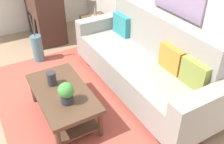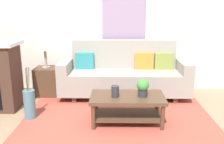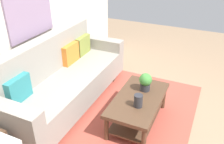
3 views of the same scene
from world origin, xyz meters
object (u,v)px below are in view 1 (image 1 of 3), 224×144
(potted_plant_tabletop, at_px, (66,93))
(fireplace, at_px, (44,10))
(throw_pillow_orange, at_px, (172,58))
(floor_vase, at_px, (38,49))
(couch, at_px, (144,63))
(side_table, at_px, (96,31))
(tabletop_vase, at_px, (52,79))
(throw_pillow_teal, at_px, (122,25))
(throw_pillow_olive, at_px, (195,74))
(coffee_table, at_px, (63,98))

(potted_plant_tabletop, relative_size, fireplace, 0.23)
(throw_pillow_orange, height_order, floor_vase, throw_pillow_orange)
(couch, height_order, side_table, couch)
(tabletop_vase, distance_m, fireplace, 2.19)
(throw_pillow_teal, bearing_deg, throw_pillow_olive, 0.00)
(throw_pillow_olive, bearing_deg, floor_vase, -152.15)
(tabletop_vase, relative_size, fireplace, 0.15)
(coffee_table, xyz_separation_m, potted_plant_tabletop, (0.22, -0.02, 0.26))
(throw_pillow_orange, xyz_separation_m, potted_plant_tabletop, (-0.16, -1.34, -0.11))
(tabletop_vase, distance_m, potted_plant_tabletop, 0.41)
(couch, relative_size, coffee_table, 2.23)
(throw_pillow_orange, bearing_deg, floor_vase, -147.50)
(throw_pillow_teal, bearing_deg, potted_plant_tabletop, -52.90)
(tabletop_vase, distance_m, side_table, 1.88)
(coffee_table, relative_size, fireplace, 0.95)
(throw_pillow_teal, bearing_deg, tabletop_vase, -66.13)
(throw_pillow_olive, height_order, floor_vase, throw_pillow_olive)
(floor_vase, bearing_deg, coffee_table, -4.34)
(side_table, xyz_separation_m, floor_vase, (0.02, -1.11, -0.05))
(throw_pillow_orange, relative_size, floor_vase, 0.77)
(tabletop_vase, xyz_separation_m, fireplace, (-2.11, 0.58, 0.07))
(throw_pillow_orange, xyz_separation_m, fireplace, (-2.67, -0.80, -0.09))
(potted_plant_tabletop, relative_size, floor_vase, 0.56)
(coffee_table, bearing_deg, fireplace, 167.14)
(couch, bearing_deg, coffee_table, -89.45)
(coffee_table, relative_size, side_table, 1.96)
(couch, height_order, throw_pillow_olive, couch)
(couch, xyz_separation_m, throw_pillow_teal, (-0.78, 0.12, 0.25))
(throw_pillow_olive, bearing_deg, tabletop_vase, -124.60)
(throw_pillow_olive, xyz_separation_m, tabletop_vase, (-0.95, -1.38, -0.16))
(potted_plant_tabletop, height_order, floor_vase, potted_plant_tabletop)
(throw_pillow_orange, distance_m, throw_pillow_olive, 0.39)
(throw_pillow_olive, height_order, coffee_table, throw_pillow_olive)
(throw_pillow_olive, relative_size, tabletop_vase, 2.09)
(throw_pillow_orange, distance_m, fireplace, 2.79)
(fireplace, bearing_deg, tabletop_vase, -15.32)
(potted_plant_tabletop, distance_m, fireplace, 2.57)
(throw_pillow_teal, xyz_separation_m, tabletop_vase, (0.61, -1.38, -0.16))
(throw_pillow_orange, distance_m, floor_vase, 2.29)
(throw_pillow_teal, distance_m, floor_vase, 1.48)
(side_table, bearing_deg, throw_pillow_teal, 7.18)
(fireplace, height_order, floor_vase, fireplace)
(tabletop_vase, relative_size, side_table, 0.31)
(side_table, height_order, floor_vase, side_table)
(couch, distance_m, side_table, 1.53)
(potted_plant_tabletop, bearing_deg, couch, 100.89)
(coffee_table, bearing_deg, side_table, 141.39)
(potted_plant_tabletop, distance_m, side_table, 2.18)
(throw_pillow_olive, distance_m, tabletop_vase, 1.68)
(throw_pillow_orange, relative_size, coffee_table, 0.33)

